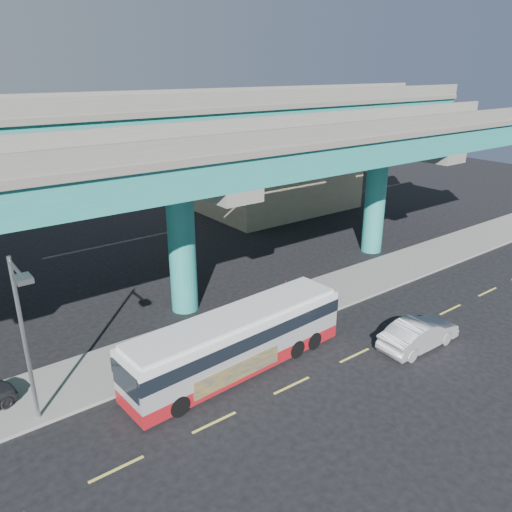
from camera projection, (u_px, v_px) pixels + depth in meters
ground at (287, 382)px, 21.94m from camera, size 120.00×120.00×0.00m
sidewalk at (219, 331)px, 26.01m from camera, size 70.00×4.00×0.15m
lane_markings at (292, 385)px, 21.72m from camera, size 58.00×0.12×0.01m
viaduct at (175, 147)px, 25.48m from camera, size 52.00×12.40×11.70m
building_beige at (275, 172)px, 47.98m from camera, size 14.00×10.23×7.00m
transit_bus at (238, 339)px, 22.40m from camera, size 11.09×3.02×2.81m
sedan at (419, 334)px, 24.46m from camera, size 1.76×4.59×1.49m
street_lamp at (24, 321)px, 17.58m from camera, size 0.50×2.25×6.75m
stop_sign at (285, 292)px, 26.31m from camera, size 0.52×0.54×2.39m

